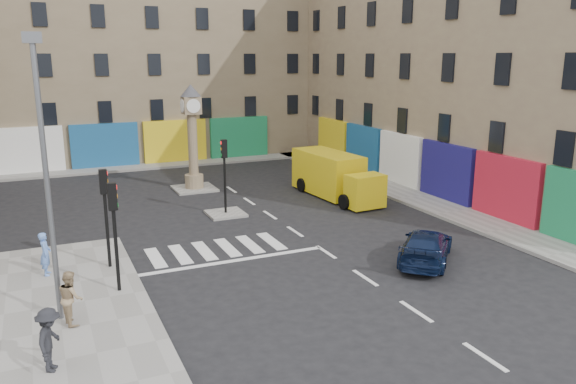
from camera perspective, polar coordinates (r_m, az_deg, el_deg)
ground at (r=22.30m, az=5.10°, el=-6.91°), size 120.00×120.00×0.00m
sidewalk_left at (r=17.91m, az=-24.52°, el=-13.28°), size 7.00×16.00×0.15m
sidewalk_right at (r=34.85m, az=9.55°, el=0.66°), size 2.60×30.00×0.15m
sidewalk_far at (r=41.56m, az=-15.09°, el=2.49°), size 32.00×2.40×0.15m
island_near at (r=28.51m, az=-6.34°, el=-2.19°), size 1.80×1.80×0.12m
island_far at (r=34.10m, az=-9.48°, el=0.35°), size 2.40×2.40×0.12m
building_right at (r=37.86m, az=18.23°, el=13.31°), size 10.00×30.00×16.00m
building_far at (r=46.57m, az=-16.98°, el=13.97°), size 32.00×10.00×17.00m
traffic_light_left_near at (r=19.17m, az=-17.26°, el=-2.70°), size 0.28×0.22×3.70m
traffic_light_left_far at (r=21.48m, az=-18.09°, el=-1.02°), size 0.28×0.22×3.70m
traffic_light_island at (r=27.93m, az=-6.48°, el=2.81°), size 0.28×0.22×3.70m
lamp_post at (r=17.20m, az=-23.43°, el=2.39°), size 0.50×0.25×8.30m
clock_pillar at (r=33.47m, az=-9.71°, el=6.17°), size 1.20×1.20×6.10m
navy_sedan at (r=22.53m, az=13.84°, el=-5.36°), size 4.27×4.30×1.25m
yellow_van at (r=31.79m, az=4.71°, el=1.65°), size 2.64×6.83×2.44m
pedestrian_blue at (r=21.93m, az=-23.42°, el=-5.77°), size 0.44×0.62×1.59m
pedestrian_tan at (r=17.82m, az=-21.20°, el=-9.95°), size 0.75×0.89×1.62m
pedestrian_dark at (r=15.53m, az=-23.06°, el=-13.65°), size 0.93×1.21×1.66m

